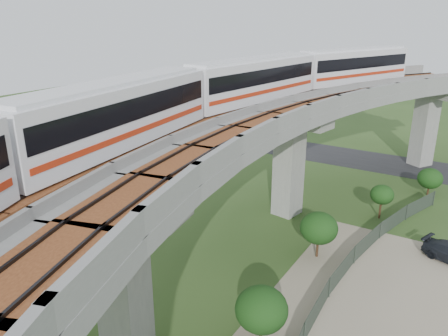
{
  "coord_description": "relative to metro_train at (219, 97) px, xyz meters",
  "views": [
    {
      "loc": [
        15.2,
        -23.92,
        17.28
      ],
      "look_at": [
        0.6,
        -0.14,
        7.5
      ],
      "focal_mm": 35.0,
      "sensor_mm": 36.0,
      "label": 1
    }
  ],
  "objects": [
    {
      "name": "viaduct",
      "position": [
        3.49,
        0.33,
        -3.26
      ],
      "size": [
        19.58,
        73.98,
        11.4
      ],
      "color": "#99968E",
      "rests_on": "ground"
    },
    {
      "name": "tree_3",
      "position": [
        6.17,
        -5.52,
        -10.22
      ],
      "size": [
        2.95,
        2.95,
        3.34
      ],
      "color": "#382314",
      "rests_on": "ground"
    },
    {
      "name": "metro_train",
      "position": [
        0.0,
        0.0,
        0.0
      ],
      "size": [
        10.87,
        61.35,
        3.64
      ],
      "color": "silver",
      "rests_on": "ground"
    },
    {
      "name": "ground",
      "position": [
        -0.35,
        0.33,
        -12.31
      ],
      "size": [
        160.0,
        160.0,
        0.0
      ],
      "primitive_type": "plane",
      "color": "#2B461C",
      "rests_on": "ground"
    },
    {
      "name": "tree_1",
      "position": [
        8.15,
        14.1,
        -10.02
      ],
      "size": [
        2.05,
        2.05,
        3.17
      ],
      "color": "#382314",
      "rests_on": "ground"
    },
    {
      "name": "asphalt_road",
      "position": [
        -0.35,
        30.33,
        -12.29
      ],
      "size": [
        60.0,
        8.0,
        0.03
      ],
      "primitive_type": "cube",
      "color": "#232326",
      "rests_on": "ground"
    },
    {
      "name": "tree_2",
      "position": [
        5.69,
        4.77,
        -9.89
      ],
      "size": [
        2.81,
        2.81,
        3.61
      ],
      "color": "#382314",
      "rests_on": "ground"
    },
    {
      "name": "tree_0",
      "position": [
        11.07,
        22.2,
        -10.51
      ],
      "size": [
        2.42,
        2.42,
        2.83
      ],
      "color": "#382314",
      "rests_on": "ground"
    },
    {
      "name": "fence",
      "position": [
        9.4,
        0.33,
        -11.56
      ],
      "size": [
        3.87,
        38.73,
        1.5
      ],
      "color": "#2D382D",
      "rests_on": "ground"
    }
  ]
}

